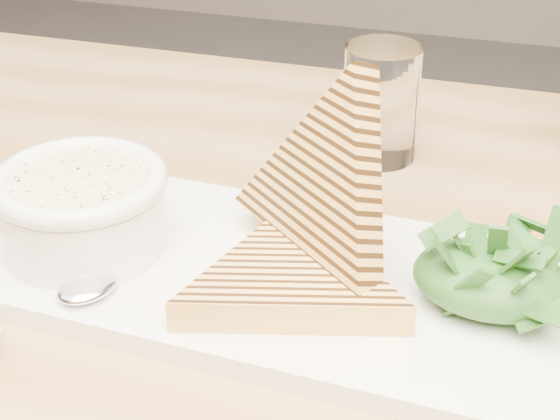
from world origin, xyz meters
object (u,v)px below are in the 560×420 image
(glass_near, at_px, (381,103))
(platter, at_px, (272,277))
(soup_bowl, at_px, (84,218))
(table_top, at_px, (252,303))

(glass_near, bearing_deg, platter, -97.92)
(soup_bowl, xyz_separation_m, glass_near, (0.16, 0.23, 0.01))
(platter, xyz_separation_m, glass_near, (0.03, 0.22, 0.04))
(platter, height_order, soup_bowl, soup_bowl)
(table_top, distance_m, glass_near, 0.23)
(table_top, relative_size, glass_near, 12.16)
(platter, height_order, glass_near, glass_near)
(soup_bowl, bearing_deg, platter, 4.21)
(table_top, xyz_separation_m, glass_near, (0.05, 0.22, 0.07))
(platter, bearing_deg, glass_near, 82.08)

